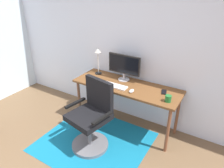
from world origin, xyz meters
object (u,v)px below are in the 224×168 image
Objects in this scene: cell_phone at (164,92)px; desk_lamp at (98,56)px; keyboard at (113,85)px; coffee_cup at (168,99)px; computer_mouse at (132,91)px; office_chair at (92,120)px; desk at (126,90)px; monitor at (124,65)px.

desk_lamp reaches higher than cell_phone.
coffee_cup reaches higher than keyboard.
keyboard is 0.32m from computer_mouse.
office_chair is (-0.74, -0.72, -0.31)m from cell_phone.
desk_lamp reaches higher than office_chair.
desk_lamp reaches higher than coffee_cup.
coffee_cup reaches higher than desk.
desk is 3.77× the size of desk_lamp.
office_chair reaches higher than cell_phone.
computer_mouse is at bearing -20.41° from desk_lamp.
desk_lamp is (-1.15, 0.06, 0.30)m from cell_phone.
desk_lamp is 1.07m from office_chair.
office_chair is (0.42, -0.77, -0.61)m from desk_lamp.
desk_lamp reaches higher than computer_mouse.
keyboard is 3.07× the size of cell_phone.
coffee_cup is at bearing 1.61° from computer_mouse.
coffee_cup reaches higher than computer_mouse.
cell_phone reaches higher than desk.
cell_phone is (0.55, 0.08, 0.08)m from desk.
cell_phone is 1.19m from desk_lamp.
cell_phone is at bearing 8.03° from desk.
keyboard is 0.60m from office_chair.
desk_lamp is at bearing 149.98° from keyboard.
desk is at bearing 171.41° from cell_phone.
keyboard is 1.00× the size of desk_lamp.
coffee_cup is 0.09× the size of office_chair.
monitor is at bearing 1.07° from desk_lamp.
cell_phone is at bearing -5.54° from monitor.
monitor reaches higher than coffee_cup.
computer_mouse is 0.68m from office_chair.
keyboard is 0.44× the size of office_chair.
office_chair is (-0.06, -0.78, -0.55)m from monitor.
monitor is at bearing 157.84° from cell_phone.
computer_mouse is 0.86m from desk_lamp.
desk is 0.56m from cell_phone.
computer_mouse is (0.31, -0.03, 0.01)m from keyboard.
coffee_cup is at bearing -76.53° from cell_phone.
monitor is at bearing 134.13° from computer_mouse.
coffee_cup is at bearing -11.90° from desk_lamp.
monitor is 0.95m from office_chair.
desk_lamp is at bearing 168.10° from coffee_cup.
desk_lamp is at bearing 159.59° from computer_mouse.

